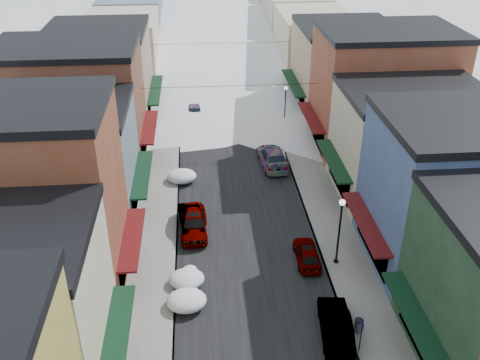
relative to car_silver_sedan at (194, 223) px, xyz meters
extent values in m
cube|color=black|center=(3.77, 34.53, -0.81)|extent=(10.00, 160.00, 0.01)
cube|color=gray|center=(-2.83, 34.53, -0.74)|extent=(3.20, 160.00, 0.15)
cube|color=gray|center=(10.37, 34.53, -0.74)|extent=(3.20, 160.00, 0.15)
cube|color=slate|center=(-1.28, 34.53, -0.74)|extent=(0.10, 160.00, 0.15)
cube|color=slate|center=(8.82, 34.53, -0.74)|extent=(0.10, 160.00, 0.15)
cube|color=black|center=(-3.83, -12.97, 2.38)|extent=(1.20, 6.80, 0.15)
cube|color=brown|center=(-9.93, -4.97, 5.18)|extent=(11.00, 8.00, 12.00)
cube|color=black|center=(-9.93, -4.97, 11.43)|extent=(11.20, 8.20, 0.50)
cube|color=#580F10|center=(-3.83, -4.97, 2.38)|extent=(1.20, 6.80, 0.15)
cube|color=slate|center=(-9.43, 3.53, 3.43)|extent=(10.00, 9.00, 8.50)
cube|color=black|center=(-9.43, 3.53, 7.93)|extent=(10.20, 9.20, 0.50)
cube|color=black|center=(-3.83, 3.53, 2.38)|extent=(1.20, 7.65, 0.15)
cube|color=brown|center=(-10.43, 12.53, 4.43)|extent=(12.00, 9.00, 10.50)
cube|color=black|center=(-10.43, 12.53, 9.93)|extent=(12.20, 9.20, 0.50)
cube|color=#580F10|center=(-3.83, 12.53, 2.38)|extent=(1.20, 7.65, 0.15)
cube|color=#977863|center=(-9.43, 22.53, 3.93)|extent=(10.00, 11.00, 9.50)
cube|color=black|center=(-9.43, 22.53, 8.93)|extent=(10.20, 11.20, 0.50)
cube|color=black|center=(-3.83, 22.53, 2.38)|extent=(1.20, 9.35, 0.15)
cube|color=black|center=(11.37, -13.47, 2.38)|extent=(1.20, 7.65, 0.15)
cube|color=#384E7F|center=(16.97, -4.47, 4.18)|extent=(10.00, 9.00, 10.00)
cube|color=black|center=(16.97, -4.47, 9.43)|extent=(10.20, 9.20, 0.50)
cube|color=#580F10|center=(11.37, -4.47, 2.38)|extent=(1.20, 7.65, 0.15)
cube|color=#B9B295|center=(17.47, 4.53, 3.43)|extent=(11.00, 9.00, 8.50)
cube|color=black|center=(17.47, 4.53, 7.93)|extent=(11.20, 9.20, 0.50)
cube|color=black|center=(11.37, 4.53, 2.38)|extent=(1.20, 7.65, 0.15)
cube|color=brown|center=(17.97, 13.53, 4.68)|extent=(12.00, 9.00, 11.00)
cube|color=black|center=(17.97, 13.53, 10.43)|extent=(12.20, 9.20, 0.50)
cube|color=#580F10|center=(11.37, 13.53, 2.38)|extent=(1.20, 7.65, 0.15)
cube|color=tan|center=(16.97, 23.53, 3.68)|extent=(10.00, 11.00, 9.00)
cube|color=black|center=(16.97, 23.53, 8.43)|extent=(10.20, 11.20, 0.50)
cube|color=black|center=(11.37, 23.53, 2.38)|extent=(1.20, 9.35, 0.15)
cube|color=gray|center=(-8.73, 36.53, 3.18)|extent=(9.00, 13.00, 8.00)
cube|color=gray|center=(16.27, 36.53, 3.18)|extent=(9.00, 13.00, 8.00)
cube|color=gray|center=(-8.73, 50.53, 3.18)|extent=(9.00, 13.00, 8.00)
cube|color=gray|center=(16.27, 50.53, 3.18)|extent=(9.00, 13.00, 8.00)
cube|color=gray|center=(-8.73, 64.53, 3.18)|extent=(9.00, 13.00, 8.00)
cube|color=gray|center=(16.27, 64.53, 3.18)|extent=(9.00, 13.00, 8.00)
cylinder|color=black|center=(3.77, 14.53, 5.38)|extent=(16.40, 0.04, 0.04)
cylinder|color=black|center=(3.77, 29.53, 5.38)|extent=(16.40, 0.04, 0.04)
imported|color=gray|center=(0.00, 0.00, 0.00)|extent=(1.95, 4.81, 1.64)
imported|color=black|center=(-0.19, 0.32, -0.08)|extent=(2.07, 4.66, 1.49)
imported|color=gray|center=(0.27, 21.81, -0.14)|extent=(2.12, 4.76, 1.36)
imported|color=black|center=(7.98, -10.96, -0.05)|extent=(2.11, 4.80, 1.53)
imported|color=gray|center=(7.69, -4.12, -0.16)|extent=(1.64, 3.91, 1.32)
imported|color=black|center=(7.27, 10.25, 0.00)|extent=(2.63, 5.79, 1.64)
imported|color=#989C9F|center=(1.66, 31.37, 0.02)|extent=(2.53, 5.09, 1.67)
imported|color=#BDBEBF|center=(4.37, 48.21, -0.15)|extent=(2.67, 5.01, 1.34)
cylinder|color=black|center=(8.97, -12.47, 0.45)|extent=(0.06, 0.06, 2.23)
cube|color=navy|center=(8.97, -12.47, 1.26)|extent=(0.05, 0.31, 0.41)
cylinder|color=slate|center=(9.32, -11.02, -0.25)|extent=(0.48, 0.48, 0.83)
cylinder|color=black|center=(9.32, -11.02, 0.18)|extent=(0.52, 0.52, 0.06)
cylinder|color=black|center=(9.61, -4.57, -0.61)|extent=(0.34, 0.34, 0.11)
cylinder|color=black|center=(9.61, -4.57, 1.63)|extent=(0.14, 0.14, 4.59)
sphere|color=white|center=(9.61, -4.57, 4.10)|extent=(0.41, 0.41, 0.41)
cylinder|color=black|center=(9.81, 19.21, -0.62)|extent=(0.29, 0.29, 0.10)
cylinder|color=black|center=(9.81, 19.21, 1.26)|extent=(0.12, 0.12, 3.85)
sphere|color=white|center=(9.81, 19.21, 3.33)|extent=(0.35, 0.35, 0.35)
ellipsoid|color=white|center=(-0.53, -8.01, -0.30)|extent=(2.48, 2.10, 1.05)
ellipsoid|color=white|center=(-0.33, -6.81, -0.55)|extent=(1.06, 0.95, 0.53)
ellipsoid|color=white|center=(-0.53, -5.93, -0.33)|extent=(2.31, 1.95, 0.98)
ellipsoid|color=white|center=(-0.33, -4.73, -0.57)|extent=(0.99, 0.89, 0.49)
ellipsoid|color=white|center=(-0.99, 7.74, -0.28)|extent=(2.55, 2.16, 1.08)
ellipsoid|color=white|center=(-0.79, 8.94, -0.55)|extent=(1.09, 0.98, 0.55)
camera|label=1|loc=(0.64, -32.96, 22.06)|focal=40.00mm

